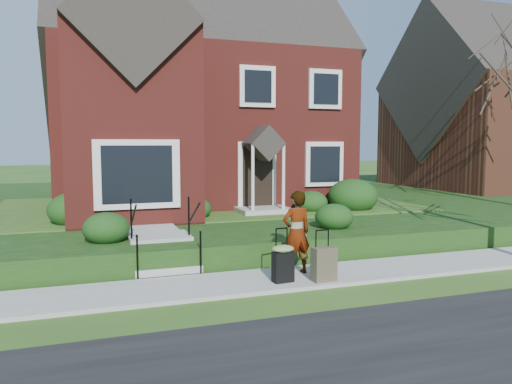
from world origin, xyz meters
name	(u,v)px	position (x,y,z in m)	size (l,w,h in m)	color
ground	(298,279)	(0.00, 0.00, 0.00)	(120.00, 120.00, 0.00)	#2D5119
sidewalk	(298,277)	(0.00, 0.00, 0.04)	(60.00, 1.60, 0.08)	#9E9B93
terrace	(280,200)	(4.00, 10.90, 0.30)	(44.00, 20.00, 0.60)	black
walkway	(145,220)	(-2.50, 5.00, 0.63)	(1.20, 6.00, 0.06)	#9E9B93
main_house	(190,78)	(-0.21, 9.61, 5.26)	(10.40, 10.20, 9.40)	maroon
neighbour_house	(499,95)	(16.00, 11.00, 5.25)	(9.40, 8.00, 9.20)	brown
front_steps	(162,247)	(-2.50, 1.84, 0.47)	(1.40, 2.02, 1.50)	#9E9B93
foundation_shrubs	(253,202)	(0.62, 4.66, 1.07)	(10.23, 4.26, 1.15)	#12350F
woman	(296,232)	(0.04, 0.18, 0.95)	(0.64, 0.42, 1.74)	#999999
suitcase_black	(283,261)	(-0.47, -0.34, 0.50)	(0.48, 0.40, 1.08)	black
suitcase_olive	(324,264)	(0.32, -0.53, 0.42)	(0.49, 0.30, 1.02)	brown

